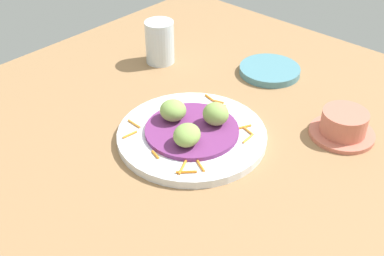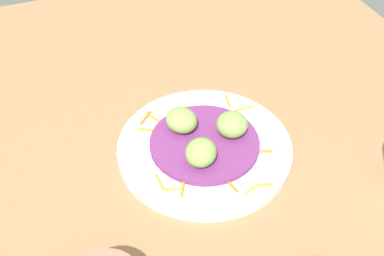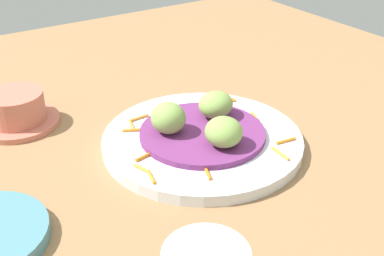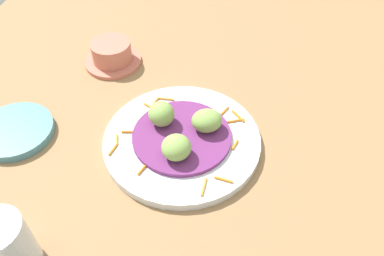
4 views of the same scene
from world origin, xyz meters
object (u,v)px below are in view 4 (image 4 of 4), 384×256
object	(u,v)px
water_glass	(7,247)
terracotta_bowl	(112,54)
main_plate	(182,141)
guac_scoop_center	(176,147)
guac_scoop_left	(161,114)
side_plate_small	(15,131)
guac_scoop_right	(207,121)

from	to	relation	value
water_glass	terracotta_bowl	bearing A→B (deg)	-177.34
main_plate	terracotta_bowl	xyz separation A→B (cm)	(-18.92, -18.58, 1.39)
main_plate	guac_scoop_center	bearing A→B (deg)	1.56
guac_scoop_left	side_plate_small	bearing A→B (deg)	-77.60
guac_scoop_center	water_glass	bearing A→B (deg)	-39.61
guac_scoop_center	water_glass	size ratio (longest dim) A/B	0.50
side_plate_small	guac_scoop_right	bearing A→B (deg)	99.90
main_plate	terracotta_bowl	bearing A→B (deg)	-135.53
main_plate	guac_scoop_right	size ratio (longest dim) A/B	5.14
water_glass	guac_scoop_left	bearing A→B (deg)	154.45
guac_scoop_center	side_plate_small	distance (cm)	28.72
main_plate	water_glass	xyz separation A→B (cm)	(24.52, -16.56, 3.96)
main_plate	guac_scoop_center	xyz separation A→B (cm)	(4.37, 0.12, 3.33)
guac_scoop_left	guac_scoop_right	bearing A→B (deg)	91.56
guac_scoop_left	side_plate_small	size ratio (longest dim) A/B	0.35
side_plate_small	water_glass	bearing A→B (deg)	29.15
side_plate_small	guac_scoop_center	bearing A→B (deg)	87.88
guac_scoop_center	water_glass	world-z (taller)	water_glass
terracotta_bowl	guac_scoop_right	bearing A→B (deg)	53.28
guac_scoop_right	terracotta_bowl	distance (cm)	27.88
main_plate	side_plate_small	xyz separation A→B (cm)	(3.31, -28.38, -0.01)
guac_scoop_right	water_glass	bearing A→B (deg)	-37.11
guac_scoop_right	water_glass	distance (cm)	33.62
side_plate_small	water_glass	xyz separation A→B (cm)	(21.20, 11.83, 3.96)
main_plate	guac_scoop_left	xyz separation A→B (cm)	(-2.08, -3.84, 3.53)
guac_scoop_left	guac_scoop_center	size ratio (longest dim) A/B	0.97
side_plate_small	main_plate	bearing A→B (deg)	96.66
guac_scoop_right	terracotta_bowl	world-z (taller)	guac_scoop_right
terracotta_bowl	water_glass	size ratio (longest dim) A/B	1.22
guac_scoop_left	terracotta_bowl	world-z (taller)	guac_scoop_left
main_plate	side_plate_small	distance (cm)	28.58
main_plate	side_plate_small	bearing A→B (deg)	-83.34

